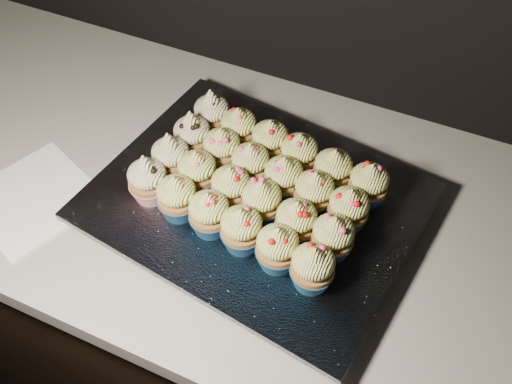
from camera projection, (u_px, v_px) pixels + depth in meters
cabinet at (274, 332)px, 1.30m from camera, size 2.40×0.60×0.86m
worktop at (281, 213)px, 0.96m from camera, size 2.44×0.64×0.04m
napkin at (34, 198)px, 0.95m from camera, size 0.24×0.24×0.00m
baking_tray at (256, 207)px, 0.92m from camera, size 0.50×0.41×0.02m
foil_lining at (256, 201)px, 0.91m from camera, size 0.55×0.45×0.01m
cupcake_0 at (148, 179)px, 0.88m from camera, size 0.06×0.06×0.10m
cupcake_1 at (177, 197)px, 0.86m from camera, size 0.06×0.06×0.08m
cupcake_2 at (209, 213)px, 0.84m from camera, size 0.06×0.06×0.08m
cupcake_3 at (242, 229)px, 0.82m from camera, size 0.06×0.06×0.08m
cupcake_4 at (277, 248)px, 0.80m from camera, size 0.06×0.06×0.08m
cupcake_5 at (313, 267)px, 0.78m from camera, size 0.06×0.06×0.08m
cupcake_6 at (171, 157)px, 0.91m from camera, size 0.06×0.06×0.10m
cupcake_7 at (197, 172)px, 0.89m from camera, size 0.06×0.06×0.08m
cupcake_8 at (231, 188)px, 0.87m from camera, size 0.06×0.06×0.08m
cupcake_9 at (262, 201)px, 0.85m from camera, size 0.06×0.06×0.08m
cupcake_10 at (296, 222)px, 0.83m from camera, size 0.06×0.06×0.08m
cupcake_11 at (333, 237)px, 0.81m from camera, size 0.06×0.06×0.08m
cupcake_12 at (192, 135)px, 0.94m from camera, size 0.06×0.06×0.10m
cupcake_13 at (222, 149)px, 0.92m from camera, size 0.06×0.06×0.08m
cupcake_14 at (250, 164)px, 0.90m from camera, size 0.06×0.06×0.08m
cupcake_15 at (284, 178)px, 0.88m from camera, size 0.06×0.06×0.08m
cupcake_16 at (314, 192)px, 0.86m from camera, size 0.06×0.06×0.08m
cupcake_17 at (348, 209)px, 0.84m from camera, size 0.06×0.06×0.08m
cupcake_18 at (212, 114)px, 0.97m from camera, size 0.06×0.06×0.10m
cupcake_19 at (239, 129)px, 0.95m from camera, size 0.06×0.06×0.08m
cupcake_20 at (270, 141)px, 0.93m from camera, size 0.06×0.06×0.08m
cupcake_21 at (299, 155)px, 0.91m from camera, size 0.06×0.06×0.08m
cupcake_22 at (333, 170)px, 0.89m from camera, size 0.06×0.06×0.08m
cupcake_23 at (368, 185)px, 0.87m from camera, size 0.06×0.06×0.08m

